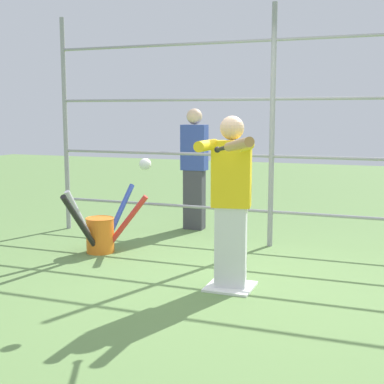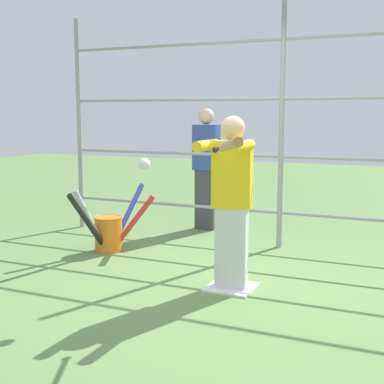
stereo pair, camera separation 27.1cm
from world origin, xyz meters
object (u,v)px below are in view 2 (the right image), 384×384
batter (231,197)px  softball_in_flight (144,164)px  bystander_behind_fence (206,167)px  bat_bucket (109,230)px  baseball_bat_swinging (228,145)px

batter → softball_in_flight: (0.57, 0.49, 0.31)m
bystander_behind_fence → bat_bucket: bearing=70.4°
softball_in_flight → baseball_bat_swinging: bearing=158.1°
softball_in_flight → batter: bearing=-138.8°
batter → bystander_behind_fence: bystander_behind_fence is taller
softball_in_flight → bat_bucket: (1.10, -1.16, -0.88)m
bat_bucket → bystander_behind_fence: bearing=-109.6°
bat_bucket → batter: bearing=158.2°
batter → bat_bucket: (1.67, -0.67, -0.57)m
bat_bucket → softball_in_flight: bearing=133.5°
baseball_bat_swinging → bat_bucket: 2.67m
softball_in_flight → bystander_behind_fence: bearing=-78.0°
softball_in_flight → bat_bucket: softball_in_flight is taller
baseball_bat_swinging → softball_in_flight: baseball_bat_swinging is taller
bystander_behind_fence → softball_in_flight: bearing=102.0°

